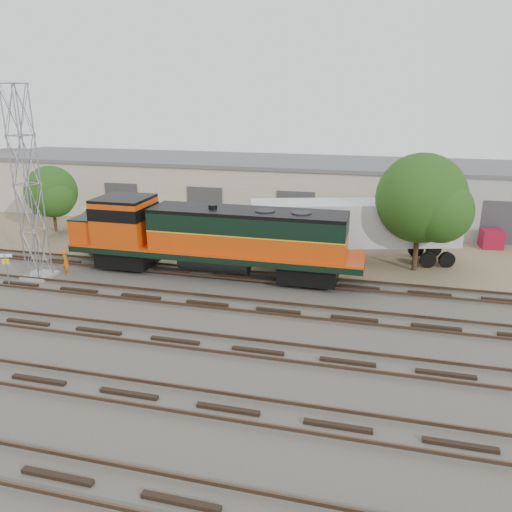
% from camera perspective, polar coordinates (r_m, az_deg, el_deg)
% --- Properties ---
extents(ground, '(140.00, 140.00, 0.00)m').
position_cam_1_polar(ground, '(26.51, -6.67, -6.78)').
color(ground, '#47423A').
rests_on(ground, ground).
extents(dirt_strip, '(80.00, 16.00, 0.02)m').
position_cam_1_polar(dirt_strip, '(39.99, 0.90, 1.99)').
color(dirt_strip, '#726047').
rests_on(dirt_strip, ground).
extents(tracks, '(80.00, 20.40, 0.28)m').
position_cam_1_polar(tracks, '(23.99, -9.23, -9.49)').
color(tracks, black).
rests_on(tracks, ground).
extents(warehouse, '(58.40, 10.40, 5.30)m').
position_cam_1_polar(warehouse, '(46.98, 3.24, 7.70)').
color(warehouse, beige).
rests_on(warehouse, ground).
extents(locomotive, '(18.77, 3.29, 4.51)m').
position_cam_1_polar(locomotive, '(31.38, -5.44, 2.23)').
color(locomotive, black).
rests_on(locomotive, tracks).
extents(signal_tower, '(1.72, 1.72, 11.65)m').
position_cam_1_polar(signal_tower, '(33.14, -24.62, 7.04)').
color(signal_tower, gray).
rests_on(signal_tower, ground).
extents(sign_post, '(0.81, 0.28, 2.04)m').
position_cam_1_polar(sign_post, '(33.38, -26.68, -0.73)').
color(sign_post, gray).
rests_on(sign_post, ground).
extents(worker, '(0.71, 0.65, 1.62)m').
position_cam_1_polar(worker, '(34.15, -20.91, -0.67)').
color(worker, orange).
rests_on(worker, ground).
extents(semi_trailer, '(14.12, 6.60, 4.28)m').
position_cam_1_polar(semi_trailer, '(34.28, 11.71, 3.51)').
color(semi_trailer, beige).
rests_on(semi_trailer, ground).
extents(dumpster_red, '(1.63, 1.54, 1.40)m').
position_cam_1_polar(dumpster_red, '(41.41, 25.32, 1.77)').
color(dumpster_red, maroon).
rests_on(dumpster_red, ground).
extents(tree_west, '(4.43, 4.22, 5.52)m').
position_cam_1_polar(tree_west, '(44.44, -22.24, 6.64)').
color(tree_west, '#382619').
rests_on(tree_west, ground).
extents(tree_mid, '(4.14, 3.94, 3.94)m').
position_cam_1_polar(tree_mid, '(36.95, -16.71, 2.47)').
color(tree_mid, '#382619').
rests_on(tree_mid, ground).
extents(tree_east, '(5.95, 5.67, 7.66)m').
position_cam_1_polar(tree_east, '(33.09, 18.86, 5.92)').
color(tree_east, '#382619').
rests_on(tree_east, ground).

